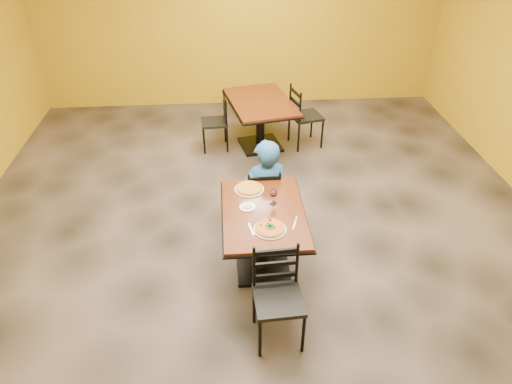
{
  "coord_description": "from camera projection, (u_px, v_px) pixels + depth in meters",
  "views": [
    {
      "loc": [
        -0.36,
        -4.15,
        3.45
      ],
      "look_at": [
        -0.06,
        -0.3,
        0.85
      ],
      "focal_mm": 32.54,
      "sensor_mm": 36.0,
      "label": 1
    }
  ],
  "objects": [
    {
      "name": "chair_second_left",
      "position": [
        214.0,
        122.0,
        6.98
      ],
      "size": [
        0.41,
        0.41,
        0.85
      ],
      "primitive_type": null,
      "rotation": [
        0.0,
        0.0,
        -1.5
      ],
      "color": "black",
      "rests_on": "floor"
    },
    {
      "name": "plate_far",
      "position": [
        249.0,
        189.0,
        4.87
      ],
      "size": [
        0.31,
        0.31,
        0.01
      ],
      "primitive_type": "cylinder",
      "color": "white",
      "rests_on": "table_main"
    },
    {
      "name": "wine_glass",
      "position": [
        273.0,
        196.0,
        4.61
      ],
      "size": [
        0.08,
        0.08,
        0.18
      ],
      "primitive_type": null,
      "color": "white",
      "rests_on": "table_main"
    },
    {
      "name": "plate_main",
      "position": [
        270.0,
        229.0,
        4.31
      ],
      "size": [
        0.31,
        0.31,
        0.01
      ],
      "primitive_type": "cylinder",
      "color": "white",
      "rests_on": "table_main"
    },
    {
      "name": "pizza_far",
      "position": [
        249.0,
        188.0,
        4.86
      ],
      "size": [
        0.28,
        0.28,
        0.02
      ],
      "primitive_type": "cylinder",
      "color": "gold",
      "rests_on": "plate_far"
    },
    {
      "name": "side_plate",
      "position": [
        247.0,
        207.0,
        4.6
      ],
      "size": [
        0.16,
        0.16,
        0.01
      ],
      "primitive_type": "cylinder",
      "color": "white",
      "rests_on": "table_main"
    },
    {
      "name": "chair_second_right",
      "position": [
        306.0,
        116.0,
        7.04
      ],
      "size": [
        0.52,
        0.52,
        0.95
      ],
      "primitive_type": null,
      "rotation": [
        0.0,
        0.0,
        1.82
      ],
      "color": "black",
      "rests_on": "floor"
    },
    {
      "name": "diner",
      "position": [
        265.0,
        184.0,
        5.32
      ],
      "size": [
        0.64,
        0.48,
        1.12
      ],
      "primitive_type": "imported",
      "rotation": [
        0.0,
        0.0,
        3.35
      ],
      "color": "#1A4A8F",
      "rests_on": "floor"
    },
    {
      "name": "fork",
      "position": [
        251.0,
        229.0,
        4.32
      ],
      "size": [
        0.05,
        0.19,
        0.0
      ],
      "primitive_type": "cube",
      "rotation": [
        0.0,
        0.0,
        0.18
      ],
      "color": "silver",
      "rests_on": "table_main"
    },
    {
      "name": "floor",
      "position": [
        259.0,
        238.0,
        5.38
      ],
      "size": [
        7.0,
        8.0,
        0.01
      ],
      "primitive_type": "cube",
      "color": "black",
      "rests_on": "ground"
    },
    {
      "name": "table_main",
      "position": [
        263.0,
        227.0,
        4.66
      ],
      "size": [
        0.83,
        1.23,
        0.75
      ],
      "color": "#56220D",
      "rests_on": "floor"
    },
    {
      "name": "pizza_main",
      "position": [
        270.0,
        228.0,
        4.3
      ],
      "size": [
        0.28,
        0.28,
        0.02
      ],
      "primitive_type": "cylinder",
      "color": "maroon",
      "rests_on": "plate_main"
    },
    {
      "name": "knife",
      "position": [
        295.0,
        223.0,
        4.4
      ],
      "size": [
        0.08,
        0.2,
        0.0
      ],
      "primitive_type": "cube",
      "rotation": [
        0.0,
        0.0,
        -0.33
      ],
      "color": "silver",
      "rests_on": "table_main"
    },
    {
      "name": "wall_back",
      "position": [
        240.0,
        19.0,
        7.85
      ],
      "size": [
        7.0,
        0.01,
        3.0
      ],
      "primitive_type": "cube",
      "color": "#C09815",
      "rests_on": "ground"
    },
    {
      "name": "dip",
      "position": [
        247.0,
        206.0,
        4.6
      ],
      "size": [
        0.09,
        0.09,
        0.01
      ],
      "primitive_type": "cylinder",
      "color": "tan",
      "rests_on": "side_plate"
    },
    {
      "name": "chair_main_near",
      "position": [
        279.0,
        301.0,
        3.97
      ],
      "size": [
        0.44,
        0.44,
        0.92
      ],
      "primitive_type": null,
      "rotation": [
        0.0,
        0.0,
        0.06
      ],
      "color": "black",
      "rests_on": "floor"
    },
    {
      "name": "chair_main_far",
      "position": [
        263.0,
        197.0,
        5.35
      ],
      "size": [
        0.38,
        0.38,
        0.83
      ],
      "primitive_type": null,
      "rotation": [
        0.0,
        0.0,
        3.14
      ],
      "color": "black",
      "rests_on": "floor"
    },
    {
      "name": "table_second",
      "position": [
        260.0,
        113.0,
        6.95
      ],
      "size": [
        1.13,
        1.47,
        0.75
      ],
      "rotation": [
        0.0,
        0.0,
        0.2
      ],
      "color": "#56220D",
      "rests_on": "floor"
    }
  ]
}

